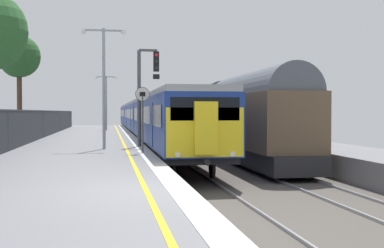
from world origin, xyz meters
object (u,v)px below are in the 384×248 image
Objects in this scene: freight_train_adjacent_track at (206,114)px; speed_limit_sign at (142,111)px; platform_lamp_mid at (104,78)px; commuter_train_at_platform at (143,117)px; background_tree_centre at (18,59)px; platform_lamp_far at (106,98)px; signal_gantry at (145,86)px.

freight_train_adjacent_track reaches higher than speed_limit_sign.
platform_lamp_mid reaches higher than speed_limit_sign.
commuter_train_at_platform reaches higher than speed_limit_sign.
background_tree_centre is (-6.46, 15.83, 2.44)m from platform_lamp_mid.
freight_train_adjacent_track is 15.58m from platform_lamp_mid.
platform_lamp_far is at bearing -178.75° from commuter_train_at_platform.
platform_lamp_far is at bearing 94.95° from signal_gantry.
commuter_train_at_platform is 22.85× the size of speed_limit_sign.
commuter_train_at_platform is 11.30× the size of platform_lamp_mid.
commuter_train_at_platform is 13.02× the size of signal_gantry.
platform_lamp_far reaches higher than signal_gantry.
speed_limit_sign is at bearing -86.57° from platform_lamp_far.
freight_train_adjacent_track is 17.09m from speed_limit_sign.
platform_lamp_mid is at bearing 122.96° from speed_limit_sign.
signal_gantry is 1.75× the size of speed_limit_sign.
signal_gantry is at bearing -85.05° from platform_lamp_far.
background_tree_centre reaches higher than speed_limit_sign.
commuter_train_at_platform is 27.03m from speed_limit_sign.
platform_lamp_far is 11.06m from background_tree_centre.
freight_train_adjacent_track is 13.37m from signal_gantry.
freight_train_adjacent_track is 5.12× the size of background_tree_centre.
commuter_train_at_platform is at bearing 86.08° from speed_limit_sign.
commuter_train_at_platform is at bearing 110.16° from freight_train_adjacent_track.
platform_lamp_mid is (-7.46, -13.57, 1.75)m from freight_train_adjacent_track.
commuter_train_at_platform is at bearing 81.96° from platform_lamp_mid.
freight_train_adjacent_track is at bearing -9.24° from background_tree_centre.
freight_train_adjacent_track is at bearing 65.69° from signal_gantry.
freight_train_adjacent_track is at bearing 61.20° from platform_lamp_mid.
platform_lamp_mid reaches higher than signal_gantry.
freight_train_adjacent_track is 13.90× the size of speed_limit_sign.
signal_gantry is 0.65× the size of background_tree_centre.
platform_lamp_far is 0.69× the size of background_tree_centre.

